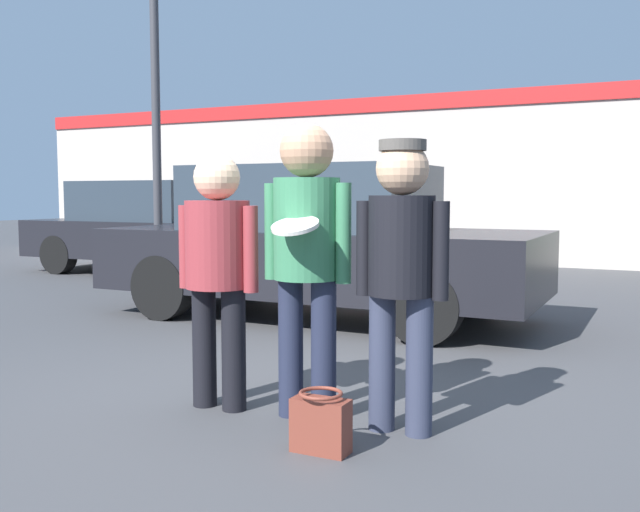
% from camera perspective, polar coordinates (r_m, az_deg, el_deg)
% --- Properties ---
extents(ground_plane, '(56.00, 56.00, 0.00)m').
position_cam_1_polar(ground_plane, '(4.74, -2.29, -11.42)').
color(ground_plane, '#3F3F42').
extents(storefront_building, '(24.00, 0.22, 3.27)m').
position_cam_1_polar(storefront_building, '(13.76, 17.29, 6.14)').
color(storefront_building, '#B2A89E').
rests_on(storefront_building, ground).
extents(person_left, '(0.57, 0.40, 1.58)m').
position_cam_1_polar(person_left, '(4.43, -8.18, -0.17)').
color(person_left, black).
rests_on(person_left, ground).
extents(person_middle_with_frisbee, '(0.56, 0.60, 1.74)m').
position_cam_1_polar(person_middle_with_frisbee, '(4.18, -1.07, 1.15)').
color(person_middle_with_frisbee, '#1E2338').
rests_on(person_middle_with_frisbee, ground).
extents(person_right, '(0.54, 0.37, 1.63)m').
position_cam_1_polar(person_right, '(3.95, 6.54, -0.23)').
color(person_right, '#2D3347').
rests_on(person_right, ground).
extents(parked_car_near, '(4.68, 1.92, 1.63)m').
position_cam_1_polar(parked_car_near, '(7.68, -0.20, 1.07)').
color(parked_car_near, black).
rests_on(parked_car_near, ground).
extents(parked_car_far, '(4.27, 1.87, 1.55)m').
position_cam_1_polar(parked_car_far, '(12.40, -13.34, 2.22)').
color(parked_car_far, black).
rests_on(parked_car_far, ground).
extents(street_lamp, '(1.34, 0.35, 5.41)m').
position_cam_1_polar(street_lamp, '(10.21, -11.97, 16.29)').
color(street_lamp, '#38383D').
rests_on(street_lamp, ground).
extents(handbag, '(0.30, 0.23, 0.32)m').
position_cam_1_polar(handbag, '(3.78, 0.06, -13.22)').
color(handbag, brown).
rests_on(handbag, ground).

